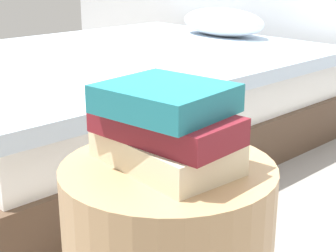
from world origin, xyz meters
TOP-DOWN VIEW (x-y plane):
  - bed at (-1.33, 0.82)m, footprint 1.62×2.07m
  - book_cream at (-0.01, 0.00)m, footprint 0.29×0.18m
  - book_maroon at (-0.00, -0.01)m, footprint 0.30×0.18m
  - book_teal at (0.00, -0.01)m, footprint 0.25×0.23m

SIDE VIEW (x-z plane):
  - bed at x=-1.33m, z-range -0.08..0.54m
  - book_cream at x=-0.01m, z-range 0.51..0.57m
  - book_maroon at x=0.00m, z-range 0.57..0.62m
  - book_teal at x=0.00m, z-range 0.62..0.67m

